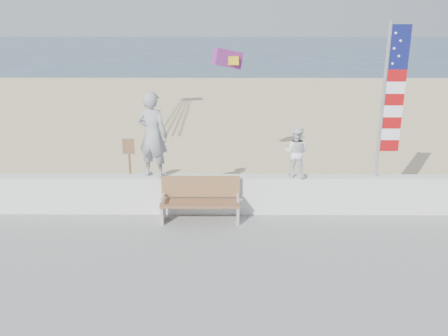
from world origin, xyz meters
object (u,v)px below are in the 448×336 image
at_px(child, 296,152).
at_px(bench, 200,199).
at_px(flag, 389,95).
at_px(adult, 153,135).

xyz_separation_m(child, bench, (-2.20, -0.45, -0.98)).
bearing_deg(bench, flag, 6.16).
xyz_separation_m(adult, bench, (1.10, -0.45, -1.39)).
relative_size(adult, bench, 1.11).
bearing_deg(child, flag, -158.36).
relative_size(child, bench, 0.66).
relative_size(bench, flag, 0.51).
bearing_deg(adult, flag, -158.89).
bearing_deg(flag, bench, -173.84).
bearing_deg(child, adult, 21.65).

